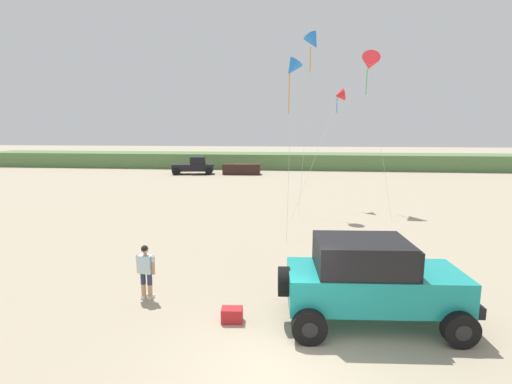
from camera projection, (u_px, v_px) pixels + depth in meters
The scene contains 11 objects.
ground_plane at pixel (281, 367), 8.07m from camera, with size 220.00×220.00×0.00m, color tan.
dune_ridge at pixel (308, 161), 50.09m from camera, with size 90.00×6.53×1.94m, color #567A47.
jeep at pixel (371, 279), 9.71m from camera, with size 4.93×2.68×2.26m.
person_watching at pixel (146, 269), 11.16m from camera, with size 0.62×0.36×1.67m.
cooler_box at pixel (232, 315), 9.93m from camera, with size 0.56×0.36×0.38m, color #B21E23.
distant_pickup at pixel (194, 166), 43.28m from camera, with size 4.85×3.08×1.98m.
distant_sedan at pixel (242, 169), 43.08m from camera, with size 4.20×1.70×1.20m, color black.
kite_blue_swept at pixel (292, 68), 19.44m from camera, with size 1.33×4.57×8.75m.
kite_black_sled at pixel (339, 95), 24.53m from camera, with size 3.37×5.80×7.67m.
kite_orange_streamer at pixel (313, 42), 22.41m from camera, with size 1.43×2.45×10.76m.
kite_green_box at pixel (370, 63), 23.75m from camera, with size 1.56×5.27×10.04m.
Camera 1 is at (0.30, -7.37, 5.00)m, focal length 26.46 mm.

